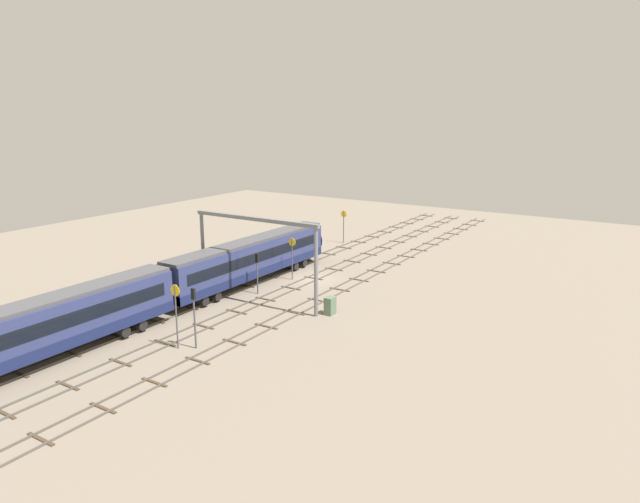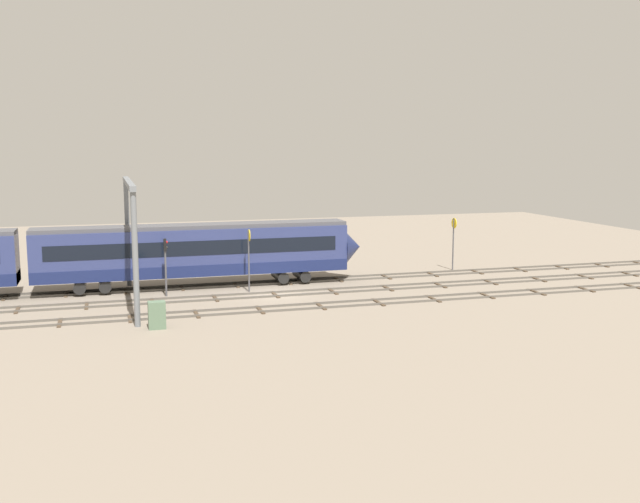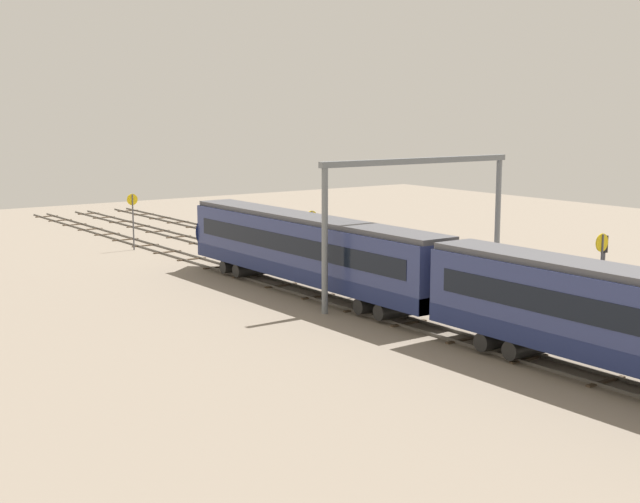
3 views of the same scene
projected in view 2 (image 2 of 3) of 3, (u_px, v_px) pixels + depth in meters
ground_plane at (275, 295)px, 54.42m from camera, size 109.46×109.46×0.00m
track_near_foreground at (291, 307)px, 49.97m from camera, size 93.46×2.40×0.16m
track_second_near at (275, 294)px, 54.41m from camera, size 93.46×2.40×0.16m
track_with_train at (262, 283)px, 58.85m from camera, size 93.46×2.40×0.16m
train at (32, 260)px, 53.68m from camera, size 50.40×3.24×4.80m
overhead_gantry at (130, 215)px, 50.67m from camera, size 0.40×14.44×8.61m
speed_sign_mid_trackside at (454, 236)px, 64.95m from camera, size 0.14×0.93×4.65m
speed_sign_far_trackside at (249, 252)px, 55.26m from camera, size 0.14×0.88×4.75m
signal_light_trackside_approach at (166, 259)px, 53.60m from camera, size 0.31×0.32×4.27m
relay_cabinet at (157, 315)px, 44.40m from camera, size 1.05×0.77×1.67m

